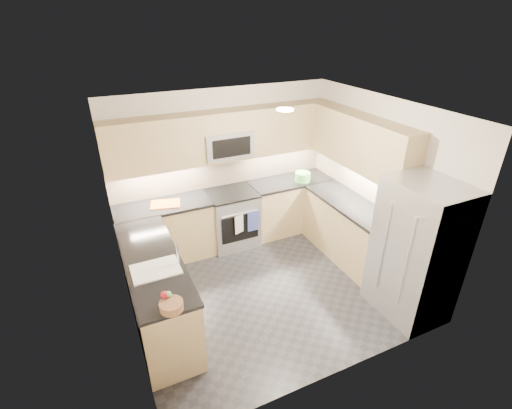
{
  "coord_description": "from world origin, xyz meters",
  "views": [
    {
      "loc": [
        -1.89,
        -3.71,
        3.47
      ],
      "look_at": [
        0.0,
        0.35,
        1.15
      ],
      "focal_mm": 26.0,
      "sensor_mm": 36.0,
      "label": 1
    }
  ],
  "objects_px": {
    "fruit_basket": "(171,306)",
    "utensil_bowl": "(303,177)",
    "gas_range": "(232,219)",
    "refrigerator": "(416,251)",
    "cutting_board": "(165,204)",
    "microwave": "(227,144)"
  },
  "relations": [
    {
      "from": "fruit_basket",
      "to": "utensil_bowl",
      "type": "bearing_deg",
      "value": 37.49
    },
    {
      "from": "gas_range",
      "to": "refrigerator",
      "type": "bearing_deg",
      "value": -59.12
    },
    {
      "from": "cutting_board",
      "to": "fruit_basket",
      "type": "distance_m",
      "value": 2.26
    },
    {
      "from": "refrigerator",
      "to": "utensil_bowl",
      "type": "height_order",
      "value": "refrigerator"
    },
    {
      "from": "gas_range",
      "to": "fruit_basket",
      "type": "relative_size",
      "value": 3.97
    },
    {
      "from": "utensil_bowl",
      "to": "cutting_board",
      "type": "xyz_separation_m",
      "value": [
        -2.3,
        0.11,
        -0.07
      ]
    },
    {
      "from": "refrigerator",
      "to": "utensil_bowl",
      "type": "xyz_separation_m",
      "value": [
        -0.2,
        2.33,
        0.11
      ]
    },
    {
      "from": "gas_range",
      "to": "microwave",
      "type": "relative_size",
      "value": 1.2
    },
    {
      "from": "refrigerator",
      "to": "fruit_basket",
      "type": "distance_m",
      "value": 2.94
    },
    {
      "from": "fruit_basket",
      "to": "gas_range",
      "type": "bearing_deg",
      "value": 55.96
    },
    {
      "from": "microwave",
      "to": "utensil_bowl",
      "type": "height_order",
      "value": "microwave"
    },
    {
      "from": "utensil_bowl",
      "to": "fruit_basket",
      "type": "xyz_separation_m",
      "value": [
        -2.74,
        -2.1,
        -0.03
      ]
    },
    {
      "from": "microwave",
      "to": "cutting_board",
      "type": "height_order",
      "value": "microwave"
    },
    {
      "from": "gas_range",
      "to": "cutting_board",
      "type": "xyz_separation_m",
      "value": [
        -1.05,
        0.02,
        0.49
      ]
    },
    {
      "from": "gas_range",
      "to": "utensil_bowl",
      "type": "bearing_deg",
      "value": -4.45
    },
    {
      "from": "refrigerator",
      "to": "gas_range",
      "type": "bearing_deg",
      "value": 120.88
    },
    {
      "from": "gas_range",
      "to": "refrigerator",
      "type": "height_order",
      "value": "refrigerator"
    },
    {
      "from": "microwave",
      "to": "fruit_basket",
      "type": "xyz_separation_m",
      "value": [
        -1.48,
        -2.32,
        -0.72
      ]
    },
    {
      "from": "gas_range",
      "to": "fruit_basket",
      "type": "distance_m",
      "value": 2.7
    },
    {
      "from": "microwave",
      "to": "cutting_board",
      "type": "bearing_deg",
      "value": -174.05
    },
    {
      "from": "refrigerator",
      "to": "utensil_bowl",
      "type": "distance_m",
      "value": 2.34
    },
    {
      "from": "refrigerator",
      "to": "fruit_basket",
      "type": "bearing_deg",
      "value": 175.55
    }
  ]
}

